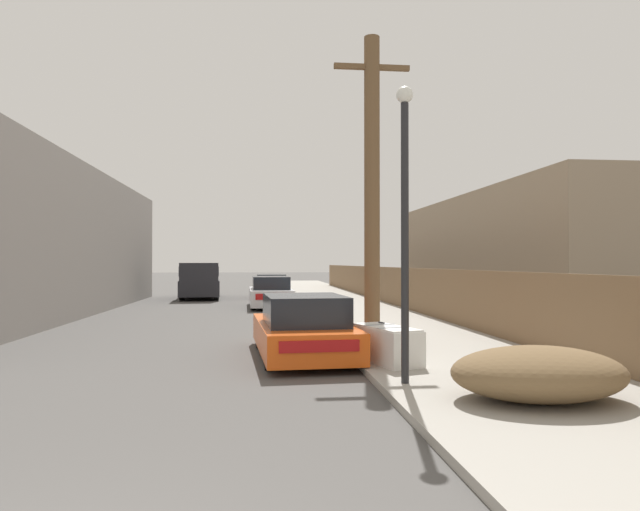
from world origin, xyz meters
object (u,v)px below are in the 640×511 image
(car_parked_far, at_px, (272,287))
(brush_pile, at_px, (538,373))
(utility_pole, at_px, (372,185))
(pickup_truck, at_px, (200,281))
(parked_sports_car_red, at_px, (303,329))
(street_lamp, at_px, (405,210))
(discarded_fridge, at_px, (386,344))
(car_parked_mid, at_px, (270,293))

(car_parked_far, xyz_separation_m, brush_pile, (2.99, -24.53, -0.14))
(utility_pole, bearing_deg, pickup_truck, 107.79)
(parked_sports_car_red, relative_size, pickup_truck, 0.78)
(parked_sports_car_red, height_order, brush_pile, parked_sports_car_red)
(parked_sports_car_red, relative_size, street_lamp, 0.98)
(parked_sports_car_red, height_order, pickup_truck, pickup_truck)
(car_parked_far, xyz_separation_m, utility_pole, (1.91, -18.68, 3.16))
(pickup_truck, distance_m, street_lamp, 23.29)
(parked_sports_car_red, xyz_separation_m, street_lamp, (1.32, -3.21, 2.18))
(utility_pole, bearing_deg, discarded_fridge, -96.05)
(car_parked_mid, height_order, brush_pile, car_parked_mid)
(car_parked_mid, relative_size, pickup_truck, 0.81)
(discarded_fridge, distance_m, car_parked_far, 21.54)
(parked_sports_car_red, xyz_separation_m, pickup_truck, (-4.03, 19.39, 0.38))
(street_lamp, bearing_deg, utility_pole, 84.81)
(parked_sports_car_red, relative_size, car_parked_mid, 0.96)
(car_parked_mid, bearing_deg, street_lamp, -85.45)
(discarded_fridge, distance_m, utility_pole, 4.36)
(car_parked_far, height_order, street_lamp, street_lamp)
(discarded_fridge, relative_size, pickup_truck, 0.30)
(parked_sports_car_red, bearing_deg, car_parked_mid, 88.16)
(brush_pile, bearing_deg, car_parked_far, 96.95)
(street_lamp, distance_m, brush_pile, 3.01)
(car_parked_mid, bearing_deg, car_parked_far, 86.86)
(utility_pole, xyz_separation_m, street_lamp, (-0.42, -4.61, -1.00))
(car_parked_mid, xyz_separation_m, pickup_truck, (-3.65, 6.19, 0.33))
(parked_sports_car_red, distance_m, car_parked_mid, 13.21)
(discarded_fridge, relative_size, car_parked_far, 0.37)
(car_parked_mid, xyz_separation_m, brush_pile, (3.20, -17.66, -0.16))
(car_parked_mid, height_order, pickup_truck, pickup_truck)
(car_parked_mid, distance_m, utility_pole, 12.39)
(parked_sports_car_red, bearing_deg, pickup_truck, 98.25)
(brush_pile, bearing_deg, car_parked_mid, 100.28)
(discarded_fridge, distance_m, parked_sports_car_red, 2.02)
(utility_pole, bearing_deg, car_parked_mid, 100.20)
(car_parked_far, relative_size, pickup_truck, 0.81)
(discarded_fridge, distance_m, street_lamp, 2.94)
(discarded_fridge, bearing_deg, utility_pole, 66.91)
(car_parked_mid, relative_size, utility_pole, 0.65)
(car_parked_mid, relative_size, street_lamp, 1.02)
(parked_sports_car_red, bearing_deg, utility_pole, 35.30)
(car_parked_mid, distance_m, brush_pile, 17.95)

